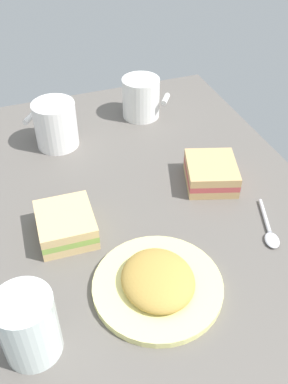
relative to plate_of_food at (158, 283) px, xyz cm
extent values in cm
cube|color=#5B5651|center=(18.28, -4.43, -2.42)|extent=(90.00, 64.00, 2.00)
cylinder|color=#EAE58C|center=(0.00, 0.00, -0.82)|extent=(19.46, 19.46, 1.20)
ellipsoid|color=#B28C3F|center=(0.00, 0.00, 0.75)|extent=(11.92, 10.72, 3.89)
cylinder|color=white|center=(48.07, -14.40, 3.21)|extent=(8.55, 8.55, 9.25)
cylinder|color=tan|center=(48.07, -14.40, 7.33)|extent=(7.53, 7.53, 0.40)
cylinder|color=white|center=(44.76, -19.19, 3.67)|extent=(3.85, 3.18, 1.20)
cylinder|color=white|center=(42.75, 6.34, 3.50)|extent=(8.84, 8.84, 9.84)
cylinder|color=black|center=(42.75, 6.34, 7.92)|extent=(7.78, 7.78, 0.40)
cylinder|color=white|center=(46.44, 11.08, 3.99)|extent=(3.88, 3.39, 1.20)
cube|color=#DBB77A|center=(15.74, 10.27, -0.62)|extent=(10.55, 9.57, 1.60)
cube|color=#8CB24C|center=(15.74, 10.27, 0.78)|extent=(10.55, 9.57, 1.20)
cube|color=#DBB77A|center=(15.74, 10.27, 2.18)|extent=(10.55, 9.57, 1.60)
cube|color=tan|center=(20.03, -18.61, -0.62)|extent=(12.59, 11.93, 1.60)
cube|color=#C14C4C|center=(20.03, -18.61, 0.78)|extent=(12.59, 11.93, 1.20)
cube|color=tan|center=(20.03, -18.61, 2.18)|extent=(12.59, 11.93, 1.60)
cylinder|color=silver|center=(-3.32, 18.78, 3.68)|extent=(7.61, 7.61, 10.20)
cylinder|color=white|center=(-3.32, 18.78, 2.82)|extent=(6.85, 6.85, 8.49)
ellipsoid|color=silver|center=(2.41, -21.24, -1.02)|extent=(4.21, 3.49, 0.80)
cylinder|color=silver|center=(7.92, -23.26, -1.07)|extent=(7.89, 3.46, 0.70)
camera|label=1|loc=(-36.74, 15.40, 51.82)|focal=40.66mm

